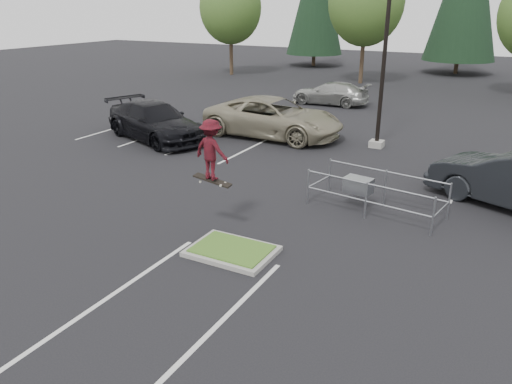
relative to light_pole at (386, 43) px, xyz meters
The scene contains 11 objects.
ground 12.85m from the light_pole, 92.39° to the right, with size 120.00×120.00×0.00m, color black.
grass_median 12.82m from the light_pole, 92.39° to the right, with size 2.20×1.60×0.16m.
stall_lines 7.74m from the light_pole, 107.24° to the right, with size 22.62×17.60×0.01m.
light_pole is the anchor object (origin of this frame).
decid_a 25.86m from the light_pole, 135.75° to the left, with size 5.44×5.44×8.91m.
decid_b 19.70m from the light_pole, 109.35° to the left, with size 5.89×5.89×9.64m.
cart_corral 8.42m from the light_pole, 78.16° to the right, with size 4.29×2.08×1.17m.
skateboarder 11.34m from the light_pole, 98.79° to the right, with size 1.16×0.77×1.85m.
car_l_tan 6.19m from the light_pole, behind, with size 3.13×6.80×1.89m, color gray.
car_l_black 11.13m from the light_pole, 159.73° to the right, with size 2.47×6.07×1.76m, color black.
car_far_silver 10.96m from the light_pole, 122.41° to the left, with size 2.00×4.93×1.43m, color #989994.
Camera 1 is at (6.10, -9.98, 6.16)m, focal length 35.00 mm.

